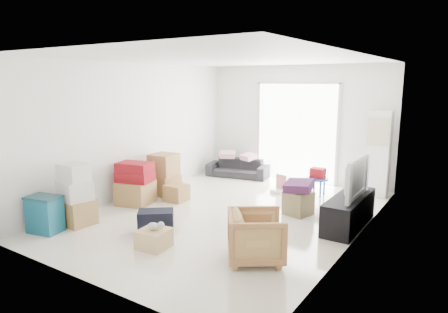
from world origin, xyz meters
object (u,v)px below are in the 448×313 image
ac_tower (378,154)px  tv_console (349,211)px  armchair (256,234)px  wood_crate (154,239)px  kids_table (318,176)px  sofa (238,165)px  storage_bins (45,214)px  ottoman (298,203)px  television (350,192)px

ac_tower → tv_console: ac_tower is taller
armchair → wood_crate: size_ratio=1.81×
kids_table → wood_crate: kids_table is taller
armchair → ac_tower: bearing=-42.9°
sofa → storage_bins: sofa is taller
kids_table → armchair: bearing=-82.9°
armchair → ottoman: 2.07m
storage_bins → kids_table: size_ratio=1.01×
armchair → wood_crate: 1.49m
ac_tower → tv_console: 2.20m
armchair → wood_crate: bearing=72.5°
sofa → kids_table: bearing=-24.2°
television → wood_crate: size_ratio=2.76×
storage_bins → wood_crate: storage_bins is taller
ac_tower → television: bearing=-88.6°
storage_bins → kids_table: 5.15m
armchair → storage_bins: (-3.25, -0.92, -0.07)m
television → kids_table: size_ratio=1.93×
tv_console → kids_table: kids_table is taller
ac_tower → storage_bins: 6.32m
tv_console → sofa: sofa is taller
sofa → armchair: (2.66, -3.90, 0.07)m
armchair → storage_bins: 3.38m
kids_table → television: bearing=-53.4°
tv_console → storage_bins: size_ratio=2.61×
television → storage_bins: television is taller
wood_crate → armchair: bearing=17.1°
sofa → wood_crate: sofa is taller
ac_tower → television: 2.13m
tv_console → kids_table: (-1.07, 1.43, 0.15)m
television → armchair: (-0.65, -1.95, -0.22)m
storage_bins → armchair: bearing=15.8°
ac_tower → ottoman: 2.28m
tv_console → sofa: bearing=149.4°
television → ottoman: 1.00m
ottoman → wood_crate: 2.73m
tv_console → television: (0.00, 0.00, 0.33)m
tv_console → ottoman: 0.93m
storage_bins → wood_crate: bearing=14.9°
television → kids_table: (-1.07, 1.43, -0.17)m
ac_tower → armchair: size_ratio=2.39×
ac_tower → tv_console: bearing=-88.6°
tv_console → sofa: (-3.31, 1.96, 0.04)m
ac_tower → television: ac_tower is taller
ac_tower → wood_crate: ac_tower is taller
tv_console → storage_bins: bearing=-143.7°
sofa → kids_table: 2.30m
tv_console → wood_crate: 3.15m
ac_tower → tv_console: (0.05, -2.11, -0.62)m
kids_table → ac_tower: bearing=33.4°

